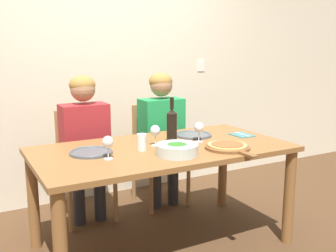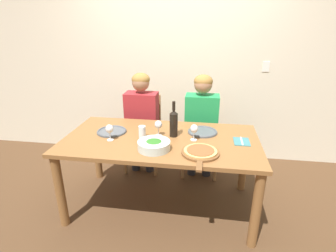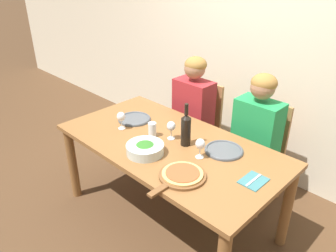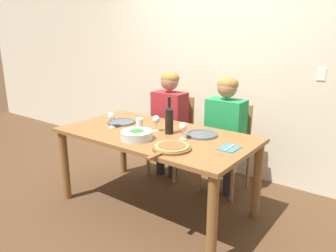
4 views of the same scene
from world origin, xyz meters
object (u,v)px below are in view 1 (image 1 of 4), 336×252
object	(u,v)px
chair_left	(83,160)
chair_right	(157,150)
wine_glass_right	(199,128)
water_tumbler	(142,142)
wine_glass_centre	(155,132)
person_woman	(85,135)
wine_bottle	(172,125)
dinner_plate_left	(91,152)
person_man	(162,127)
fork_on_napkin	(242,135)
broccoli_bowl	(177,149)
dinner_plate_right	(194,135)
pizza_on_board	(228,147)
wine_glass_left	(108,143)

from	to	relation	value
chair_left	chair_right	xyz separation A→B (m)	(0.71, 0.00, 0.00)
wine_glass_right	water_tumbler	world-z (taller)	wine_glass_right
wine_glass_right	wine_glass_centre	size ratio (longest dim) A/B	1.00
person_woman	wine_glass_centre	distance (m)	0.72
person_woman	wine_glass_right	bearing A→B (deg)	-46.02
chair_left	wine_bottle	size ratio (longest dim) A/B	2.70
wine_bottle	dinner_plate_left	distance (m)	0.62
wine_bottle	wine_glass_centre	size ratio (longest dim) A/B	2.26
person_man	fork_on_napkin	distance (m)	0.76
person_woman	fork_on_napkin	world-z (taller)	person_woman
person_man	water_tumbler	size ratio (longest dim) A/B	10.53
broccoli_bowl	dinner_plate_right	distance (m)	0.58
chair_right	pizza_on_board	xyz separation A→B (m)	(0.02, -1.06, 0.27)
pizza_on_board	water_tumbler	xyz separation A→B (m)	(-0.55, 0.25, 0.04)
dinner_plate_left	wine_glass_centre	world-z (taller)	wine_glass_centre
fork_on_napkin	person_man	bearing A→B (deg)	119.88
broccoli_bowl	wine_glass_right	size ratio (longest dim) A/B	1.84
wine_glass_left	wine_glass_right	distance (m)	0.76
wine_glass_left	fork_on_napkin	bearing A→B (deg)	6.84
water_tumbler	dinner_plate_left	bearing A→B (deg)	164.84
water_tumbler	broccoli_bowl	bearing A→B (deg)	-54.49
wine_glass_left	broccoli_bowl	bearing A→B (deg)	-15.75
chair_left	chair_right	size ratio (longest dim) A/B	1.00
wine_glass_centre	fork_on_napkin	xyz separation A→B (m)	(0.77, -0.03, -0.10)
wine_bottle	fork_on_napkin	xyz separation A→B (m)	(0.62, -0.04, -0.13)
broccoli_bowl	fork_on_napkin	size ratio (longest dim) A/B	1.54
wine_glass_left	water_tumbler	bearing A→B (deg)	18.90
dinner_plate_left	wine_glass_right	distance (m)	0.81
chair_left	broccoli_bowl	xyz separation A→B (m)	(0.34, -1.03, 0.29)
person_woman	pizza_on_board	xyz separation A→B (m)	(0.73, -0.95, 0.03)
wine_glass_right	fork_on_napkin	bearing A→B (deg)	3.52
chair_right	dinner_plate_right	world-z (taller)	chair_right
chair_right	person_man	world-z (taller)	person_man
chair_right	wine_glass_left	world-z (taller)	chair_right
dinner_plate_left	wine_glass_centre	bearing A→B (deg)	-1.97
broccoli_bowl	dinner_plate_left	world-z (taller)	broccoli_bowl
chair_left	broccoli_bowl	world-z (taller)	chair_left
wine_bottle	wine_glass_centre	bearing A→B (deg)	-175.33
chair_right	dinner_plate_right	bearing A→B (deg)	-87.74
person_man	dinner_plate_left	distance (m)	1.06
chair_right	person_man	size ratio (longest dim) A/B	0.75
dinner_plate_left	chair_left	bearing A→B (deg)	78.70
wine_glass_right	water_tumbler	distance (m)	0.48
person_woman	dinner_plate_left	bearing A→B (deg)	-103.28
wine_bottle	wine_glass_right	distance (m)	0.21
person_woman	person_man	xyz separation A→B (m)	(0.71, 0.00, 0.00)
wine_bottle	person_woman	bearing A→B (deg)	126.92
dinner_plate_right	wine_glass_left	size ratio (longest dim) A/B	1.90
chair_left	wine_glass_right	distance (m)	1.09
chair_left	fork_on_napkin	distance (m)	1.36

